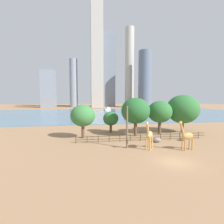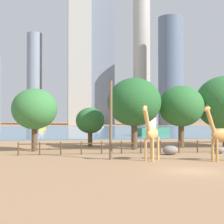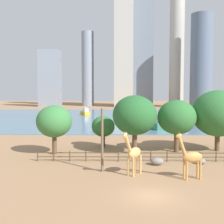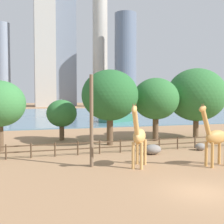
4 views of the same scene
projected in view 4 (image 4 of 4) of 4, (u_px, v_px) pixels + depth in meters
name	position (u px, v px, depth m)	size (l,w,h in m)	color
ground_plane	(55.00, 114.00, 92.04)	(400.00, 400.00, 0.00)	#9E7551
harbor_water	(56.00, 114.00, 89.18)	(180.00, 86.00, 0.20)	slate
giraffe_tall	(215.00, 137.00, 21.51)	(3.04, 1.28, 4.88)	#C18C47
giraffe_companion	(139.00, 136.00, 21.16)	(2.42, 3.21, 4.93)	tan
utility_pole	(91.00, 121.00, 21.25)	(0.28, 0.28, 7.02)	brown
boulder_near_fence	(153.00, 149.00, 26.10)	(1.60, 1.24, 0.93)	gray
boulder_by_pole	(200.00, 147.00, 28.12)	(1.10, 0.96, 0.72)	gray
enclosure_fence	(124.00, 145.00, 27.01)	(26.12, 0.14, 1.30)	#4C3826
tree_left_large	(196.00, 95.00, 36.93)	(7.70, 7.70, 9.13)	brown
tree_center_broad	(62.00, 114.00, 34.63)	(3.72, 3.72, 5.03)	brown
tree_right_tall	(110.00, 95.00, 31.05)	(6.28, 6.28, 8.38)	brown
tree_right_small	(156.00, 99.00, 34.22)	(5.64, 5.64, 7.69)	brown
boat_ferry	(8.00, 110.00, 93.75)	(4.44, 6.40, 5.43)	gold
boat_sailboat	(116.00, 116.00, 59.01)	(8.22, 6.45, 3.46)	#337259
boat_tug	(62.00, 108.00, 117.33)	(5.26, 4.44, 4.61)	silver
skyline_tower_needle	(125.00, 60.00, 162.95)	(12.70, 12.70, 53.86)	slate
skyline_block_central	(63.00, 44.00, 179.42)	(14.96, 13.06, 78.76)	slate
skyline_tower_glass	(100.00, 41.00, 177.85)	(9.39, 9.39, 82.43)	#ADA89E
skyline_block_left	(3.00, 65.00, 164.48)	(8.06, 8.06, 48.84)	gray
skyline_tower_short	(44.00, 19.00, 162.56)	(11.65, 13.97, 101.48)	#ADA89E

